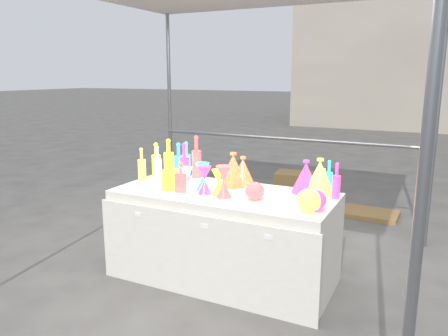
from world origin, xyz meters
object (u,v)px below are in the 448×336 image
at_px(display_table, 224,236).
at_px(bottle_0, 169,157).
at_px(decanter_0, 170,174).
at_px(cardboard_box_closed, 295,186).
at_px(hourglass_0, 224,182).
at_px(lampshade_0, 233,169).

height_order(display_table, bottle_0, bottle_0).
distance_m(bottle_0, decanter_0, 0.53).
xyz_separation_m(display_table, decanter_0, (-0.43, -0.13, 0.51)).
relative_size(cardboard_box_closed, hourglass_0, 2.08).
bearing_deg(bottle_0, hourglass_0, -28.61).
bearing_deg(display_table, decanter_0, -163.42).
bearing_deg(display_table, lampshade_0, 95.81).
relative_size(display_table, hourglass_0, 7.37).
xyz_separation_m(display_table, lampshade_0, (-0.02, 0.23, 0.52)).
bearing_deg(bottle_0, lampshade_0, -5.60).
relative_size(hourglass_0, lampshade_0, 0.86).
height_order(display_table, decanter_0, decanter_0).
relative_size(decanter_0, hourglass_0, 1.05).
relative_size(bottle_0, hourglass_0, 1.41).
bearing_deg(hourglass_0, lampshade_0, 104.24).
bearing_deg(lampshade_0, display_table, -90.53).
bearing_deg(bottle_0, decanter_0, -55.67).
bearing_deg(decanter_0, display_table, 0.56).
distance_m(cardboard_box_closed, decanter_0, 2.79).
xyz_separation_m(bottle_0, decanter_0, (0.29, -0.43, -0.05)).
height_order(cardboard_box_closed, hourglass_0, hourglass_0).
bearing_deg(lampshade_0, decanter_0, -144.77).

